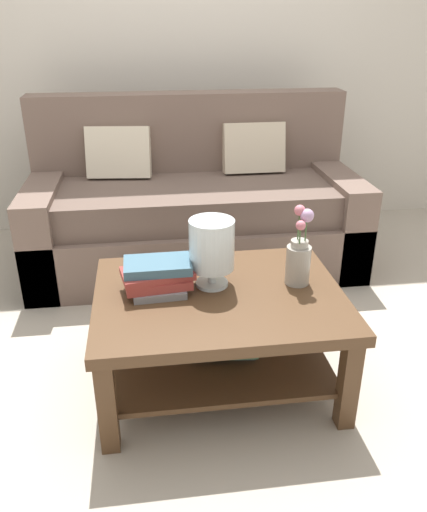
{
  "coord_description": "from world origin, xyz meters",
  "views": [
    {
      "loc": [
        -0.28,
        -2.32,
        1.53
      ],
      "look_at": [
        -0.0,
        -0.29,
        0.56
      ],
      "focal_mm": 36.36,
      "sensor_mm": 36.0,
      "label": 1
    }
  ],
  "objects_px": {
    "couch": "(194,209)",
    "flower_pitcher": "(299,257)",
    "book_stack_main": "(158,276)",
    "coffee_table": "(219,318)",
    "glass_hurricane_vase": "(212,247)"
  },
  "relations": [
    {
      "from": "coffee_table",
      "to": "glass_hurricane_vase",
      "type": "distance_m",
      "value": 0.32
    },
    {
      "from": "coffee_table",
      "to": "book_stack_main",
      "type": "relative_size",
      "value": 3.3
    },
    {
      "from": "flower_pitcher",
      "to": "couch",
      "type": "bearing_deg",
      "value": 104.59
    },
    {
      "from": "glass_hurricane_vase",
      "to": "book_stack_main",
      "type": "bearing_deg",
      "value": -174.36
    },
    {
      "from": "coffee_table",
      "to": "book_stack_main",
      "type": "xyz_separation_m",
      "value": [
        -0.25,
        0.05,
        0.2
      ]
    },
    {
      "from": "book_stack_main",
      "to": "flower_pitcher",
      "type": "height_order",
      "value": "flower_pitcher"
    },
    {
      "from": "book_stack_main",
      "to": "glass_hurricane_vase",
      "type": "distance_m",
      "value": 0.26
    },
    {
      "from": "couch",
      "to": "glass_hurricane_vase",
      "type": "distance_m",
      "value": 1.24
    },
    {
      "from": "coffee_table",
      "to": "flower_pitcher",
      "type": "bearing_deg",
      "value": 6.36
    },
    {
      "from": "couch",
      "to": "glass_hurricane_vase",
      "type": "height_order",
      "value": "couch"
    },
    {
      "from": "couch",
      "to": "flower_pitcher",
      "type": "distance_m",
      "value": 1.3
    },
    {
      "from": "couch",
      "to": "flower_pitcher",
      "type": "bearing_deg",
      "value": -75.41
    },
    {
      "from": "book_stack_main",
      "to": "flower_pitcher",
      "type": "xyz_separation_m",
      "value": [
        0.6,
        -0.01,
        0.06
      ]
    },
    {
      "from": "coffee_table",
      "to": "glass_hurricane_vase",
      "type": "xyz_separation_m",
      "value": [
        -0.02,
        0.07,
        0.31
      ]
    },
    {
      "from": "couch",
      "to": "book_stack_main",
      "type": "xyz_separation_m",
      "value": [
        -0.28,
        -1.23,
        0.16
      ]
    }
  ]
}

